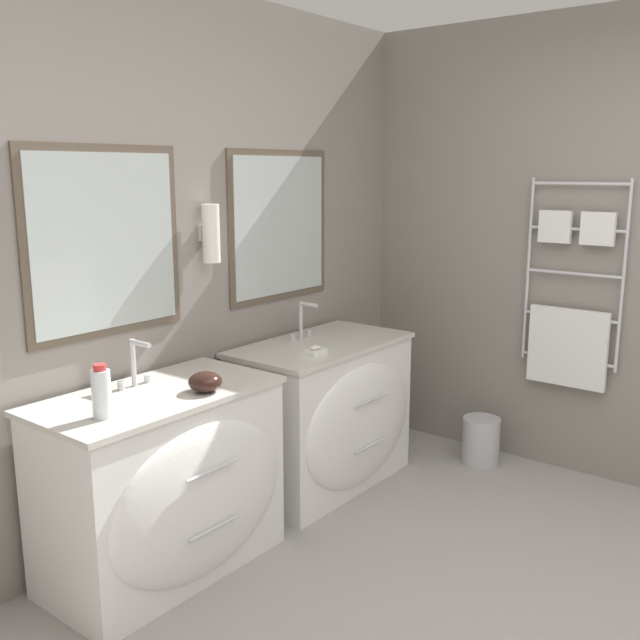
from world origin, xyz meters
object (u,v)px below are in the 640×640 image
(toiletry_bottle, at_px, (101,393))
(amenity_bowl, at_px, (205,382))
(vanity_left, at_px, (166,483))
(vanity_right, at_px, (327,414))
(waste_bin, at_px, (481,440))

(toiletry_bottle, bearing_deg, amenity_bowl, -7.72)
(vanity_left, bearing_deg, vanity_right, 0.00)
(vanity_left, height_order, amenity_bowl, amenity_bowl)
(vanity_right, distance_m, toiletry_bottle, 1.56)
(toiletry_bottle, distance_m, amenity_bowl, 0.48)
(amenity_bowl, bearing_deg, waste_bin, -13.50)
(toiletry_bottle, bearing_deg, waste_bin, -12.34)
(toiletry_bottle, relative_size, waste_bin, 0.75)
(vanity_left, xyz_separation_m, toiletry_bottle, (-0.33, -0.06, 0.50))
(vanity_left, relative_size, vanity_right, 1.00)
(vanity_left, relative_size, toiletry_bottle, 4.95)
(vanity_right, height_order, waste_bin, vanity_right)
(amenity_bowl, bearing_deg, vanity_left, 139.07)
(toiletry_bottle, xyz_separation_m, waste_bin, (2.28, -0.50, -0.77))
(amenity_bowl, relative_size, waste_bin, 0.51)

